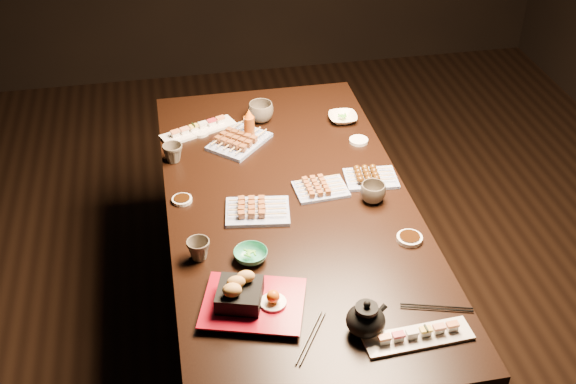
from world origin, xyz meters
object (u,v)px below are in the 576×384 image
Objects in this scene: sushi_platter_near at (419,334)px; condiment_bottle at (249,124)px; edamame_bowl_cream at (343,118)px; teacup_mid_right at (373,193)px; edamame_bowl_green at (251,255)px; teacup_near_left at (199,250)px; teapot at (366,317)px; dining_table at (290,279)px; yakitori_plate_left at (239,137)px; yakitori_plate_center at (257,207)px; sushi_platter_far at (198,127)px; tempura_tray at (253,295)px; yakitori_plate_right at (321,185)px; teacup_far_right at (261,112)px; teacup_far_left at (173,153)px.

condiment_bottle is at bearing 102.07° from sushi_platter_near.
edamame_bowl_cream is 0.59m from teacup_mid_right.
edamame_bowl_green is 0.17m from teacup_near_left.
teapot is (-0.21, -0.62, 0.02)m from teacup_mid_right.
teacup_mid_right is (0.30, -0.04, 0.41)m from dining_table.
yakitori_plate_left is at bearing -168.28° from edamame_bowl_cream.
teacup_near_left reaches higher than yakitori_plate_center.
tempura_tray reaches higher than sushi_platter_far.
yakitori_plate_center is at bearing -164.11° from yakitori_plate_right.
dining_table is 16.56× the size of teacup_far_right.
sushi_platter_far is 2.89× the size of edamame_bowl_green.
yakitori_plate_left is at bearing 16.49° from teacup_far_left.
teacup_far_left is 0.47m from teacup_far_right.
teacup_mid_right is 1.17× the size of teacup_far_left.
dining_table is 0.59m from teacup_near_left.
edamame_bowl_cream is (0.47, 0.10, -0.02)m from yakitori_plate_left.
edamame_bowl_cream is (0.62, -0.03, -0.00)m from sushi_platter_far.
yakitori_plate_right is at bearing -63.28° from condiment_bottle.
teapot is at bearing -96.56° from yakitori_plate_right.
condiment_bottle reaches higher than edamame_bowl_cream.
teacup_near_left is (-0.07, -0.82, 0.02)m from sushi_platter_far.
tempura_tray reaches higher than edamame_bowl_green.
edamame_bowl_cream is (0.21, 0.49, -0.01)m from yakitori_plate_right.
tempura_tray is at bearing -125.38° from yakitori_plate_right.
yakitori_plate_right is 0.53m from edamame_bowl_cream.
edamame_bowl_cream is 0.43m from condiment_bottle.
sushi_platter_near reaches higher than dining_table.
sushi_platter_far is 0.82m from teacup_near_left.
tempura_tray is 0.89m from teacup_far_left.
condiment_bottle is (-0.07, -0.14, 0.03)m from teacup_far_right.
edamame_bowl_cream is at bearing 13.51° from teacup_far_left.
condiment_bottle reaches higher than yakitori_plate_left.
yakitori_plate_right reaches higher than edamame_bowl_green.
edamame_bowl_cream is at bearing 86.41° from teacup_mid_right.
teacup_far_right is at bearing 78.74° from edamame_bowl_green.
tempura_tray is at bearing 72.18° from sushi_platter_far.
yakitori_plate_left is (-0.00, 0.48, 0.00)m from yakitori_plate_center.
sushi_platter_near is at bearing -94.35° from edamame_bowl_cream.
yakitori_plate_left is at bearing 85.26° from edamame_bowl_green.
teacup_near_left reaches higher than sushi_platter_near.
condiment_bottle is (0.28, 0.71, 0.03)m from teacup_near_left.
yakitori_plate_center is at bearing 41.80° from teacup_near_left.
teacup_far_right is (0.39, 0.25, 0.01)m from teacup_far_left.
yakitori_plate_center is (-0.37, 0.69, 0.01)m from sushi_platter_near.
teapot is (0.31, -0.16, 0.00)m from tempura_tray.
yakitori_plate_right is 2.08× the size of teacup_mid_right.
edamame_bowl_green is at bearing -95.94° from yakitori_plate_center.
yakitori_plate_right is 1.39× the size of teapot.
teacup_near_left is at bearing 112.46° from teapot.
yakitori_plate_center is 0.31m from teacup_near_left.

